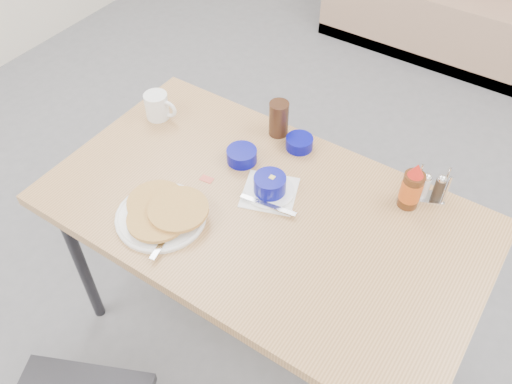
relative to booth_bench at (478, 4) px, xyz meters
The scene contains 12 objects.
ground 2.81m from the booth_bench, 90.00° to the right, with size 6.00×6.00×0.00m, color slate.
booth_bench is the anchor object (origin of this frame).
dining_table 2.56m from the booth_bench, 90.00° to the right, with size 1.40×0.80×0.76m.
pancake_plate 2.78m from the booth_bench, 95.02° to the right, with size 0.29×0.29×0.05m.
coffee_mug 2.48m from the booth_bench, 103.75° to the right, with size 0.13×0.09×0.10m.
grits_setting 2.50m from the booth_bench, 90.46° to the right, with size 0.24×0.22×0.07m.
creamer_bowl 2.43m from the booth_bench, 94.39° to the right, with size 0.10×0.10×0.05m.
butter_bowl 2.26m from the booth_bench, 91.35° to the right, with size 0.10×0.10×0.04m.
amber_tumbler 2.25m from the booth_bench, 94.06° to the right, with size 0.07×0.07×0.13m, color #341C10.
condiment_caddy 2.28m from the booth_bench, 79.18° to the right, with size 0.11×0.09×0.12m.
syrup_bottle 2.34m from the booth_bench, 80.63° to the right, with size 0.07×0.07×0.18m.
sugar_wrapper 2.57m from the booth_bench, 95.18° to the right, with size 0.04×0.03×0.00m, color #DE5B4A.
Camera 1 is at (0.61, -0.71, 2.05)m, focal length 38.00 mm.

